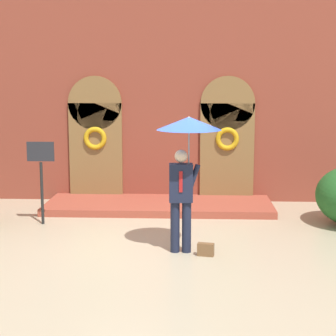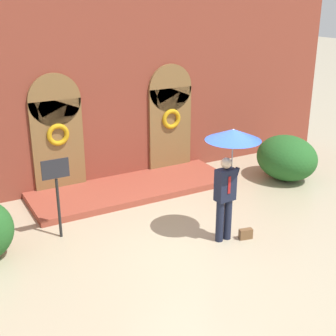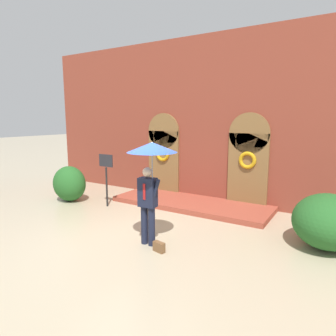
% 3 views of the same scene
% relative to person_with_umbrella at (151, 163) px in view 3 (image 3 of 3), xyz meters
% --- Properties ---
extents(ground_plane, '(80.00, 80.00, 0.00)m').
position_rel_person_with_umbrella_xyz_m(ground_plane, '(-0.68, 0.17, -1.91)').
color(ground_plane, tan).
extents(building_facade, '(14.00, 2.30, 5.60)m').
position_rel_person_with_umbrella_xyz_m(building_facade, '(-0.68, 4.32, 0.77)').
color(building_facade, brown).
rests_on(building_facade, ground).
extents(person_with_umbrella, '(1.10, 1.10, 2.36)m').
position_rel_person_with_umbrella_xyz_m(person_with_umbrella, '(0.00, 0.00, 0.00)').
color(person_with_umbrella, '#191E33').
rests_on(person_with_umbrella, ground).
extents(handbag, '(0.30, 0.18, 0.22)m').
position_rel_person_with_umbrella_xyz_m(handbag, '(0.33, -0.20, -1.80)').
color(handbag, brown).
rests_on(handbag, ground).
extents(sign_post, '(0.56, 0.06, 1.72)m').
position_rel_person_with_umbrella_xyz_m(sign_post, '(-3.00, 1.76, -0.75)').
color(sign_post, black).
rests_on(sign_post, ground).
extents(shrub_left, '(1.23, 0.99, 1.23)m').
position_rel_person_with_umbrella_xyz_m(shrub_left, '(-4.57, 1.56, -1.30)').
color(shrub_left, '#235B23').
rests_on(shrub_left, ground).
extents(shrub_right, '(1.51, 1.76, 1.21)m').
position_rel_person_with_umbrella_xyz_m(shrub_right, '(3.40, 1.99, -1.31)').
color(shrub_right, '#235B23').
rests_on(shrub_right, ground).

